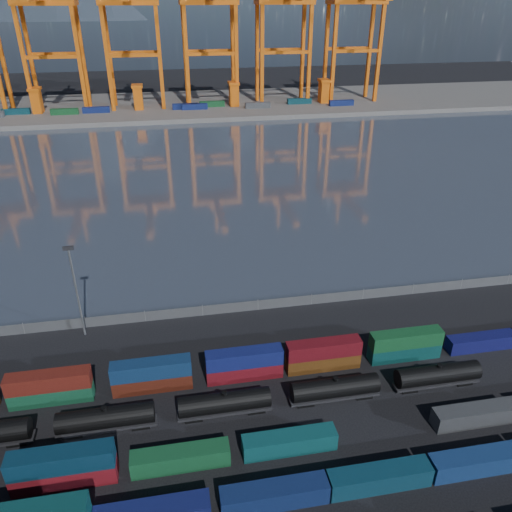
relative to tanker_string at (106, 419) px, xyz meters
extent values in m
plane|color=black|center=(24.54, -3.97, -1.98)|extent=(700.00, 700.00, 0.00)
plane|color=#343D4B|center=(24.54, 101.03, -1.97)|extent=(700.00, 700.00, 0.00)
cube|color=#514F4C|center=(24.54, 206.03, -0.98)|extent=(700.00, 70.00, 2.00)
cube|color=#0F1F4E|center=(19.38, -14.31, -0.64)|extent=(12.38, 2.52, 2.68)
cube|color=#0D3346|center=(31.59, -14.31, -0.64)|extent=(12.38, 2.52, 2.68)
cube|color=navy|center=(44.32, -14.31, -0.64)|extent=(12.38, 2.52, 2.68)
cube|color=maroon|center=(-4.14, -7.38, -0.70)|extent=(11.87, 2.41, 2.57)
cube|color=#0C293E|center=(-4.14, -7.38, 1.88)|extent=(11.87, 2.41, 2.57)
cube|color=#154F2A|center=(9.22, -7.38, -0.70)|extent=(11.87, 2.41, 2.57)
cube|color=#0E474A|center=(22.70, -7.38, -0.70)|extent=(11.87, 2.41, 2.57)
cube|color=#36383A|center=(48.17, -7.38, -0.70)|extent=(11.87, 2.41, 2.57)
cube|color=#144C30|center=(-8.03, 6.81, -0.75)|extent=(11.34, 2.31, 2.46)
cube|color=#601A13|center=(-8.03, 6.81, 1.70)|extent=(11.34, 2.31, 2.46)
cube|color=#4D1A0F|center=(5.88, 6.81, -0.75)|extent=(11.34, 2.31, 2.46)
cube|color=navy|center=(5.88, 6.81, 1.70)|extent=(11.34, 2.31, 2.46)
cube|color=maroon|center=(19.28, 6.81, -0.75)|extent=(11.34, 2.31, 2.46)
cube|color=navy|center=(19.28, 6.81, 1.70)|extent=(11.34, 2.31, 2.46)
cube|color=#593211|center=(31.38, 6.81, -0.75)|extent=(11.34, 2.31, 2.46)
cube|color=#5F0E15|center=(31.38, 6.81, 1.70)|extent=(11.34, 2.31, 2.46)
cube|color=#0C3F3F|center=(44.62, 6.81, -0.75)|extent=(11.34, 2.31, 2.46)
cube|color=#155028|center=(44.62, 6.81, 1.70)|extent=(11.34, 2.31, 2.46)
cube|color=#101250|center=(57.80, 6.81, -0.75)|extent=(11.34, 2.31, 2.46)
cube|color=black|center=(-11.22, 0.00, -1.70)|extent=(2.38, 1.71, 0.57)
cylinder|color=black|center=(0.00, 0.00, 0.21)|extent=(12.38, 2.76, 2.76)
cylinder|color=black|center=(0.00, 0.00, 1.73)|extent=(0.76, 0.76, 0.48)
cube|color=black|center=(0.00, 0.00, -1.31)|extent=(12.85, 1.90, 0.38)
cube|color=black|center=(-4.28, 0.00, -1.70)|extent=(2.38, 1.71, 0.57)
cube|color=black|center=(4.28, 0.00, -1.70)|extent=(2.38, 1.71, 0.57)
cylinder|color=black|center=(15.50, 0.00, 0.21)|extent=(12.38, 2.76, 2.76)
cylinder|color=black|center=(15.50, 0.00, 1.73)|extent=(0.76, 0.76, 0.48)
cube|color=black|center=(15.50, 0.00, -1.31)|extent=(12.85, 1.90, 0.38)
cube|color=black|center=(11.22, 0.00, -1.70)|extent=(2.38, 1.71, 0.57)
cube|color=black|center=(19.78, 0.00, -1.70)|extent=(2.38, 1.71, 0.57)
cylinder|color=black|center=(31.00, 0.00, 0.21)|extent=(12.38, 2.76, 2.76)
cylinder|color=black|center=(31.00, 0.00, 1.73)|extent=(0.76, 0.76, 0.48)
cube|color=black|center=(31.00, 0.00, -1.31)|extent=(12.85, 1.90, 0.38)
cube|color=black|center=(26.72, 0.00, -1.70)|extent=(2.38, 1.71, 0.57)
cube|color=black|center=(35.28, 0.00, -1.70)|extent=(2.38, 1.71, 0.57)
cylinder|color=black|center=(46.50, 0.00, 0.21)|extent=(12.38, 2.76, 2.76)
cylinder|color=black|center=(46.50, 0.00, 1.73)|extent=(0.76, 0.76, 0.48)
cube|color=black|center=(46.50, 0.00, -1.31)|extent=(12.85, 1.90, 0.38)
cube|color=black|center=(42.22, 0.00, -1.70)|extent=(2.38, 1.71, 0.57)
cube|color=black|center=(50.78, 0.00, -1.70)|extent=(2.38, 1.71, 0.57)
cube|color=#595B5E|center=(24.54, 24.03, -0.98)|extent=(160.00, 0.06, 2.00)
cylinder|color=slate|center=(-15.46, 24.03, -0.88)|extent=(0.12, 0.12, 2.20)
cylinder|color=slate|center=(-5.46, 24.03, -0.88)|extent=(0.12, 0.12, 2.20)
cylinder|color=slate|center=(4.54, 24.03, -0.88)|extent=(0.12, 0.12, 2.20)
cylinder|color=slate|center=(14.54, 24.03, -0.88)|extent=(0.12, 0.12, 2.20)
cylinder|color=slate|center=(24.54, 24.03, -0.88)|extent=(0.12, 0.12, 2.20)
cylinder|color=slate|center=(34.54, 24.03, -0.88)|extent=(0.12, 0.12, 2.20)
cylinder|color=slate|center=(44.54, 24.03, -0.88)|extent=(0.12, 0.12, 2.20)
cylinder|color=slate|center=(54.54, 24.03, -0.88)|extent=(0.12, 0.12, 2.20)
cylinder|color=slate|center=(64.54, 24.03, -0.88)|extent=(0.12, 0.12, 2.20)
cylinder|color=slate|center=(74.54, 24.03, -0.88)|extent=(0.12, 0.12, 2.20)
cylinder|color=slate|center=(-5.46, 22.03, 6.02)|extent=(0.36, 0.36, 16.00)
cube|color=black|center=(-5.46, 22.03, 14.32)|extent=(1.60, 0.40, 0.60)
cube|color=orange|center=(-58.99, 207.29, 21.49)|extent=(1.67, 1.67, 46.95)
cube|color=orange|center=(-46.94, 194.77, 21.49)|extent=(1.67, 1.67, 46.95)
cube|color=orange|center=(-46.94, 207.29, 21.49)|extent=(1.67, 1.67, 46.95)
cube|color=orange|center=(-23.99, 194.77, 21.49)|extent=(1.67, 1.67, 46.95)
cube|color=orange|center=(-23.99, 207.29, 21.49)|extent=(1.67, 1.67, 46.95)
cube|color=orange|center=(-35.46, 194.77, 23.84)|extent=(22.95, 1.46, 1.46)
cube|color=orange|center=(-35.46, 207.29, 23.84)|extent=(22.95, 1.46, 1.46)
cube|color=orange|center=(-35.46, 201.03, 44.97)|extent=(26.08, 14.61, 2.30)
cube|color=orange|center=(-11.94, 194.77, 21.49)|extent=(1.67, 1.67, 46.95)
cube|color=orange|center=(-11.94, 207.29, 21.49)|extent=(1.67, 1.67, 46.95)
cube|color=orange|center=(11.01, 194.77, 21.49)|extent=(1.67, 1.67, 46.95)
cube|color=orange|center=(11.01, 207.29, 21.49)|extent=(1.67, 1.67, 46.95)
cube|color=orange|center=(-0.46, 194.77, 23.84)|extent=(22.95, 1.46, 1.46)
cube|color=orange|center=(-0.46, 207.29, 23.84)|extent=(22.95, 1.46, 1.46)
cube|color=orange|center=(-0.46, 201.03, 44.97)|extent=(26.08, 14.61, 2.30)
cube|color=orange|center=(23.06, 194.77, 21.49)|extent=(1.67, 1.67, 46.95)
cube|color=orange|center=(23.06, 207.29, 21.49)|extent=(1.67, 1.67, 46.95)
cube|color=orange|center=(46.01, 194.77, 21.49)|extent=(1.67, 1.67, 46.95)
cube|color=orange|center=(46.01, 207.29, 21.49)|extent=(1.67, 1.67, 46.95)
cube|color=orange|center=(34.54, 194.77, 23.84)|extent=(22.95, 1.46, 1.46)
cube|color=orange|center=(34.54, 207.29, 23.84)|extent=(22.95, 1.46, 1.46)
cube|color=orange|center=(34.54, 201.03, 44.97)|extent=(26.08, 14.61, 2.30)
cube|color=orange|center=(58.06, 194.77, 21.49)|extent=(1.67, 1.67, 46.95)
cube|color=orange|center=(58.06, 207.29, 21.49)|extent=(1.67, 1.67, 46.95)
cube|color=orange|center=(81.01, 194.77, 21.49)|extent=(1.67, 1.67, 46.95)
cube|color=orange|center=(81.01, 207.29, 21.49)|extent=(1.67, 1.67, 46.95)
cube|color=orange|center=(69.54, 194.77, 23.84)|extent=(22.95, 1.46, 1.46)
cube|color=orange|center=(69.54, 207.29, 23.84)|extent=(22.95, 1.46, 1.46)
cube|color=orange|center=(69.54, 201.03, 44.97)|extent=(26.08, 14.61, 2.30)
cube|color=orange|center=(93.06, 194.77, 21.49)|extent=(1.67, 1.67, 46.95)
cube|color=orange|center=(93.06, 207.29, 21.49)|extent=(1.67, 1.67, 46.95)
cube|color=orange|center=(116.01, 194.77, 21.49)|extent=(1.67, 1.67, 46.95)
cube|color=orange|center=(116.01, 207.29, 21.49)|extent=(1.67, 1.67, 46.95)
cube|color=orange|center=(104.54, 194.77, 23.84)|extent=(22.95, 1.46, 1.46)
cube|color=orange|center=(104.54, 207.29, 23.84)|extent=(22.95, 1.46, 1.46)
cube|color=orange|center=(104.54, 201.03, 44.97)|extent=(26.08, 14.61, 2.30)
cube|color=navy|center=(25.19, 190.71, 1.32)|extent=(12.00, 2.44, 2.60)
cube|color=navy|center=(95.88, 186.96, 1.32)|extent=(12.00, 2.44, 2.60)
cube|color=navy|center=(20.90, 192.11, 1.32)|extent=(12.00, 2.44, 2.60)
cube|color=#0C3842|center=(-54.76, 194.51, 1.32)|extent=(12.00, 2.44, 2.60)
cube|color=#3F4244|center=(54.91, 188.74, 1.32)|extent=(12.00, 2.44, 2.60)
cube|color=#144C23|center=(-33.21, 190.23, 1.32)|extent=(12.00, 2.44, 2.60)
cube|color=navy|center=(-19.62, 191.56, 1.32)|extent=(12.00, 2.44, 2.60)
cube|color=#144C23|center=(33.88, 195.51, 1.32)|extent=(12.00, 2.44, 2.60)
cube|color=#0C3842|center=(76.94, 194.86, 1.32)|extent=(12.00, 2.44, 2.60)
cube|color=orange|center=(-45.46, 196.03, 5.02)|extent=(4.00, 6.00, 10.00)
cube|color=orange|center=(-45.46, 196.03, 10.52)|extent=(5.00, 7.00, 1.20)
cube|color=orange|center=(-0.46, 196.03, 5.02)|extent=(4.00, 6.00, 10.00)
cube|color=orange|center=(-0.46, 196.03, 10.52)|extent=(5.00, 7.00, 1.20)
cube|color=orange|center=(44.54, 196.03, 5.02)|extent=(4.00, 6.00, 10.00)
cube|color=orange|center=(44.54, 196.03, 10.52)|extent=(5.00, 7.00, 1.20)
cube|color=orange|center=(89.54, 196.03, 5.02)|extent=(4.00, 6.00, 10.00)
cube|color=orange|center=(89.54, 196.03, 10.52)|extent=(5.00, 7.00, 1.20)
camera|label=1|loc=(10.72, -49.94, 49.05)|focal=35.00mm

